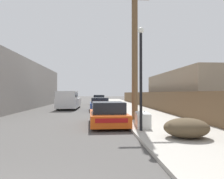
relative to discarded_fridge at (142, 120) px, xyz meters
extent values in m
cube|color=#ADA89E|center=(1.44, 15.53, -0.39)|extent=(4.20, 63.00, 0.12)
cube|color=white|center=(0.00, 0.00, -0.01)|extent=(0.77, 1.78, 0.63)
cube|color=white|center=(0.00, 0.00, 0.32)|extent=(0.74, 1.71, 0.03)
cube|color=#333335|center=(0.22, 0.52, 0.34)|extent=(0.05, 0.20, 0.02)
cube|color=gray|center=(0.03, 0.28, 0.33)|extent=(0.63, 0.13, 0.01)
cube|color=gray|center=(-0.03, -0.26, 0.33)|extent=(0.63, 0.13, 0.01)
cube|color=#E05114|center=(-1.62, 1.40, -0.03)|extent=(2.02, 4.49, 0.56)
cube|color=black|center=(-1.60, 1.01, 0.53)|extent=(1.67, 2.18, 0.56)
cube|color=#B21414|center=(-1.53, -0.82, 0.07)|extent=(1.45, 0.08, 0.20)
cylinder|color=black|center=(-2.48, 2.75, -0.14)|extent=(0.22, 0.62, 0.62)
cylinder|color=black|center=(-0.86, 2.81, -0.14)|extent=(0.22, 0.62, 0.62)
cylinder|color=black|center=(-2.37, 0.00, -0.14)|extent=(0.22, 0.62, 0.62)
cylinder|color=black|center=(-0.76, 0.06, -0.14)|extent=(0.22, 0.62, 0.62)
cube|color=#2D478C|center=(-1.97, 10.97, 0.01)|extent=(1.98, 4.20, 0.63)
cube|color=black|center=(-1.96, 10.81, 0.57)|extent=(1.65, 2.37, 0.49)
cube|color=#B21414|center=(-1.89, 8.90, 0.12)|extent=(1.42, 0.09, 0.22)
cylinder|color=black|center=(-2.81, 12.22, -0.12)|extent=(0.23, 0.66, 0.65)
cylinder|color=black|center=(-1.23, 12.29, -0.12)|extent=(0.23, 0.66, 0.65)
cylinder|color=black|center=(-2.71, 9.66, -0.12)|extent=(0.23, 0.66, 0.65)
cylinder|color=black|center=(-1.13, 9.73, -0.12)|extent=(0.23, 0.66, 0.65)
cube|color=black|center=(-1.96, 21.69, 0.06)|extent=(1.81, 4.07, 0.72)
cube|color=black|center=(-1.96, 21.52, 0.70)|extent=(1.54, 2.28, 0.57)
cube|color=#B21414|center=(-1.94, 19.65, 0.18)|extent=(1.37, 0.05, 0.25)
cylinder|color=black|center=(-2.74, 22.93, -0.13)|extent=(0.21, 0.64, 0.64)
cylinder|color=black|center=(-1.22, 22.95, -0.13)|extent=(0.21, 0.64, 0.64)
cylinder|color=black|center=(-2.71, 20.42, -0.13)|extent=(0.21, 0.64, 0.64)
cylinder|color=black|center=(-1.19, 20.44, -0.13)|extent=(0.21, 0.64, 0.64)
cube|color=silver|center=(-5.20, 13.34, 0.22)|extent=(2.13, 5.40, 0.94)
cube|color=silver|center=(-5.22, 11.86, 1.08)|extent=(1.95, 2.45, 0.76)
cube|color=black|center=(-5.22, 11.86, 1.10)|extent=(1.99, 2.40, 0.42)
cylinder|color=black|center=(-4.37, 11.66, -0.05)|extent=(0.27, 0.81, 0.80)
cylinder|color=black|center=(-6.08, 11.69, -0.05)|extent=(0.27, 0.81, 0.80)
cylinder|color=black|center=(-4.31, 14.99, -0.05)|extent=(0.27, 0.81, 0.80)
cylinder|color=black|center=(-6.02, 15.02, -0.05)|extent=(0.27, 0.81, 0.80)
cylinder|color=brown|center=(0.12, 2.82, 3.79)|extent=(0.36, 0.36, 8.23)
cylinder|color=black|center=(-0.30, -1.16, 1.75)|extent=(0.12, 0.12, 4.16)
sphere|color=white|center=(-0.30, -1.16, 3.96)|extent=(0.26, 0.26, 0.26)
ellipsoid|color=brown|center=(1.04, -2.68, 0.02)|extent=(1.62, 1.47, 0.70)
cube|color=brown|center=(3.39, 12.26, 0.52)|extent=(0.08, 43.47, 1.70)
cube|color=gray|center=(-12.58, 15.08, 2.14)|extent=(7.00, 25.22, 5.17)
cube|color=gray|center=(7.15, 9.56, 1.37)|extent=(6.00, 13.30, 3.65)
cylinder|color=#282D42|center=(1.22, 9.71, 0.09)|extent=(0.28, 0.28, 0.85)
cylinder|color=beige|center=(1.22, 9.71, 0.85)|extent=(0.34, 0.34, 0.67)
sphere|color=#8C664C|center=(1.22, 9.71, 1.31)|extent=(0.25, 0.25, 0.25)
camera|label=1|loc=(-2.15, -10.35, 1.28)|focal=35.00mm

